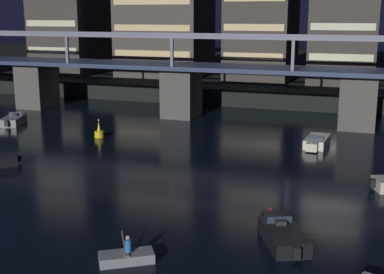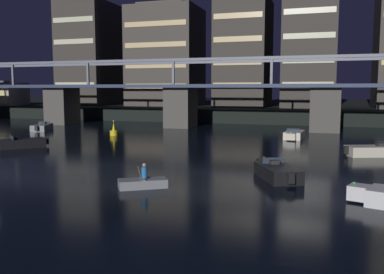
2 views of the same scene
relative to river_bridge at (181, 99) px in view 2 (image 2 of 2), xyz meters
name	(u,v)px [view 2 (image 2 of 2)]	position (x,y,z in m)	size (l,w,h in m)	color
far_riverbank	(245,106)	(0.00, 48.01, -2.91)	(240.00, 80.00, 2.20)	black
river_bridge	(181,99)	(0.00, 0.00, 0.00)	(83.53, 6.40, 9.38)	#4C4944
tower_west_low	(93,54)	(-25.60, 19.75, 8.27)	(9.15, 13.38, 20.47)	#38332D
tower_west_tall	(166,56)	(-10.16, 20.55, 7.56)	(12.82, 10.86, 19.04)	#423D38
tower_central	(244,53)	(5.09, 19.76, 7.82)	(8.87, 11.73, 19.57)	#38332D
tower_east_tall	(310,51)	(16.44, 21.40, 8.02)	(8.77, 13.05, 19.97)	#38332D
speedboat_near_left	(374,151)	(23.38, -19.53, -3.60)	(5.08, 3.10, 1.16)	beige
speedboat_near_center	(20,143)	(-7.07, -24.39, -3.60)	(4.28, 4.49, 1.16)	black
speedboat_near_right	(276,171)	(16.85, -30.65, -3.60)	(3.34, 4.97, 1.16)	black
speedboat_mid_left	(294,135)	(16.29, -9.27, -3.60)	(2.08, 5.23, 1.16)	beige
speedboat_mid_right	(42,127)	(-15.72, -9.72, -3.60)	(3.00, 5.12, 1.16)	gray
channel_buoy	(114,131)	(-3.83, -12.51, -3.54)	(0.90, 0.90, 1.76)	yellow
dinghy_with_paddler	(143,183)	(10.19, -35.38, -3.74)	(2.78, 2.70, 1.36)	gray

